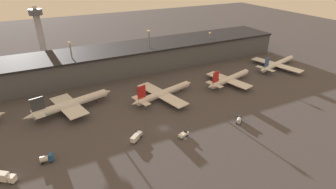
{
  "coord_description": "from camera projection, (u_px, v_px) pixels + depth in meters",
  "views": [
    {
      "loc": [
        -41.77,
        -88.33,
        66.92
      ],
      "look_at": [
        11.23,
        18.54,
        6.0
      ],
      "focal_mm": 28.0,
      "sensor_mm": 36.0,
      "label": 1
    }
  ],
  "objects": [
    {
      "name": "ground",
      "position": [
        164.0,
        128.0,
        117.44
      ],
      "size": [
        600.0,
        600.0,
        0.0
      ],
      "primitive_type": "plane",
      "color": "#423F44"
    },
    {
      "name": "terminal_building",
      "position": [
        115.0,
        60.0,
        174.44
      ],
      "size": [
        246.75,
        31.88,
        15.74
      ],
      "color": "#4C515B",
      "rests_on": "ground"
    },
    {
      "name": "airplane_1",
      "position": [
        71.0,
        104.0,
        129.47
      ],
      "size": [
        44.25,
        28.44,
        12.35
      ],
      "rotation": [
        0.0,
        0.0,
        0.26
      ],
      "color": "silver",
      "rests_on": "ground"
    },
    {
      "name": "airplane_2",
      "position": [
        163.0,
        93.0,
        141.96
      ],
      "size": [
        41.48,
        35.72,
        11.68
      ],
      "rotation": [
        0.0,
        0.0,
        0.26
      ],
      "color": "silver",
      "rests_on": "ground"
    },
    {
      "name": "airplane_3",
      "position": [
        230.0,
        79.0,
        158.98
      ],
      "size": [
        39.75,
        30.66,
        11.4
      ],
      "rotation": [
        0.0,
        0.0,
        0.26
      ],
      "color": "silver",
      "rests_on": "ground"
    },
    {
      "name": "airplane_4",
      "position": [
        277.0,
        64.0,
        182.54
      ],
      "size": [
        44.03,
        36.48,
        10.91
      ],
      "rotation": [
        0.0,
        0.0,
        0.26
      ],
      "color": "white",
      "rests_on": "ground"
    },
    {
      "name": "service_vehicle_0",
      "position": [
        5.0,
        177.0,
        88.02
      ],
      "size": [
        6.6,
        5.6,
        3.84
      ],
      "rotation": [
        0.0,
        0.0,
        -0.62
      ],
      "color": "white",
      "rests_on": "ground"
    },
    {
      "name": "service_vehicle_2",
      "position": [
        47.0,
        158.0,
        96.89
      ],
      "size": [
        4.77,
        2.79,
        3.35
      ],
      "rotation": [
        0.0,
        0.0,
        -0.09
      ],
      "color": "#195199",
      "rests_on": "ground"
    },
    {
      "name": "service_vehicle_3",
      "position": [
        239.0,
        119.0,
        121.06
      ],
      "size": [
        4.87,
        4.71,
        2.83
      ],
      "rotation": [
        0.0,
        0.0,
        0.74
      ],
      "color": "#282D38",
      "rests_on": "ground"
    },
    {
      "name": "service_vehicle_4",
      "position": [
        184.0,
        134.0,
        111.29
      ],
      "size": [
        5.18,
        3.49,
        2.58
      ],
      "rotation": [
        0.0,
        0.0,
        0.34
      ],
      "color": "white",
      "rests_on": "ground"
    },
    {
      "name": "service_vehicle_5",
      "position": [
        136.0,
        137.0,
        108.86
      ],
      "size": [
        6.66,
        6.03,
        2.83
      ],
      "rotation": [
        0.0,
        0.0,
        0.69
      ],
      "color": "#9EA3A8",
      "rests_on": "ground"
    },
    {
      "name": "lamp_post_1",
      "position": [
        72.0,
        57.0,
        154.34
      ],
      "size": [
        1.8,
        1.8,
        25.69
      ],
      "color": "slate",
      "rests_on": "ground"
    },
    {
      "name": "lamp_post_2",
      "position": [
        149.0,
        45.0,
        173.52
      ],
      "size": [
        1.8,
        1.8,
        27.3
      ],
      "color": "slate",
      "rests_on": "ground"
    },
    {
      "name": "lamp_post_3",
      "position": [
        209.0,
        42.0,
        194.19
      ],
      "size": [
        1.8,
        1.8,
        20.89
      ],
      "color": "slate",
      "rests_on": "ground"
    },
    {
      "name": "control_tower",
      "position": [
        39.0,
        29.0,
        186.7
      ],
      "size": [
        9.0,
        9.0,
        40.23
      ],
      "color": "#99999E",
      "rests_on": "ground"
    }
  ]
}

